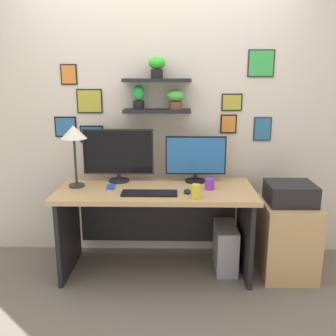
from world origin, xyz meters
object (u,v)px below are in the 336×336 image
coffee_mug (210,184)px  drawer_cabinet (286,238)px  monitor_left (118,154)px  computer_mouse (187,191)px  keyboard (149,193)px  desk_lamp (74,136)px  computer_tower_right (225,247)px  monitor_right (196,158)px  cell_phone (111,187)px  printer (290,193)px  desk (156,210)px  water_cup (196,191)px

coffee_mug → drawer_cabinet: coffee_mug is taller
monitor_left → drawer_cabinet: size_ratio=0.97×
computer_mouse → coffee_mug: (0.19, 0.11, 0.03)m
keyboard → computer_mouse: computer_mouse is taller
desk_lamp → computer_tower_right: bearing=0.6°
monitor_right → cell_phone: (-0.72, -0.20, -0.21)m
computer_mouse → drawer_cabinet: (0.85, 0.10, -0.45)m
printer → desk: bearing=176.1°
desk_lamp → water_cup: (0.99, -0.29, -0.37)m
monitor_right → cell_phone: bearing=-164.7°
printer → keyboard: bearing=-173.0°
monitor_left → cell_phone: size_ratio=4.39×
cell_phone → coffee_mug: coffee_mug is taller
monitor_right → computer_mouse: 0.40m
monitor_left → cell_phone: (-0.04, -0.20, -0.24)m
cell_phone → coffee_mug: (0.82, -0.04, 0.04)m
monitor_left → computer_tower_right: bearing=-9.9°
cell_phone → printer: printer is taller
monitor_right → computer_mouse: monitor_right is taller
keyboard → water_cup: bearing=-13.7°
computer_tower_right → monitor_left: bearing=170.1°
coffee_mug → water_cup: water_cup is taller
desk → cell_phone: size_ratio=11.66×
desk → keyboard: keyboard is taller
desk → computer_mouse: computer_mouse is taller
coffee_mug → water_cup: (-0.13, -0.24, 0.01)m
desk → desk_lamp: desk_lamp is taller
printer → monitor_right: bearing=162.9°
monitor_left → drawer_cabinet: (1.45, -0.24, -0.68)m
drawer_cabinet → computer_tower_right: size_ratio=1.59×
keyboard → desk_lamp: desk_lamp is taller
desk → water_cup: size_ratio=14.84×
keyboard → cell_phone: (-0.33, 0.18, -0.01)m
coffee_mug → computer_tower_right: (0.16, 0.07, -0.60)m
monitor_right → printer: monitor_right is taller
desk → monitor_left: monitor_left is taller
computer_tower_right → printer: bearing=-8.2°
computer_mouse → drawer_cabinet: computer_mouse is taller
computer_mouse → water_cup: bearing=-64.2°
computer_tower_right → desk_lamp: bearing=-179.4°
monitor_right → desk_lamp: (-1.01, -0.18, 0.22)m
keyboard → cell_phone: bearing=151.4°
water_cup → cell_phone: bearing=158.7°
monitor_right → drawer_cabinet: (0.77, -0.24, -0.64)m
desk → desk_lamp: 0.93m
coffee_mug → monitor_right: bearing=114.7°
keyboard → desk_lamp: size_ratio=0.85×
monitor_left → monitor_right: (0.68, -0.00, -0.03)m
monitor_right → cell_phone: monitor_right is taller
cell_phone → water_cup: size_ratio=1.27×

